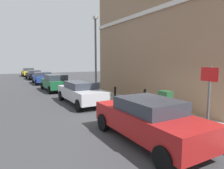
{
  "coord_description": "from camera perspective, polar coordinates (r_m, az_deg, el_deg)",
  "views": [
    {
      "loc": [
        -4.49,
        -6.34,
        2.61
      ],
      "look_at": [
        1.33,
        3.97,
        1.2
      ],
      "focal_mm": 31.32,
      "sensor_mm": 36.0,
      "label": 1
    }
  ],
  "objects": [
    {
      "name": "ground",
      "position": [
        8.2,
        5.68,
        -11.8
      ],
      "size": [
        80.0,
        80.0,
        0.0
      ],
      "primitive_type": "plane",
      "color": "#38383A"
    },
    {
      "name": "sidewalk",
      "position": [
        14.18,
        -1.62,
        -3.51
      ],
      "size": [
        2.37,
        30.0,
        0.15
      ],
      "primitive_type": "cube",
      "color": "gray",
      "rests_on": "ground"
    },
    {
      "name": "corner_building",
      "position": [
        15.04,
        18.4,
        14.76
      ],
      "size": [
        6.63,
        11.45,
        9.56
      ],
      "color": "#937256",
      "rests_on": "ground"
    },
    {
      "name": "car_red",
      "position": [
        6.53,
        10.42,
        -9.85
      ],
      "size": [
        1.84,
        4.3,
        1.42
      ],
      "rotation": [
        0.0,
        0.0,
        1.56
      ],
      "color": "maroon",
      "rests_on": "ground"
    },
    {
      "name": "car_silver",
      "position": [
        12.13,
        -9.05,
        -2.2
      ],
      "size": [
        1.79,
        4.5,
        1.37
      ],
      "rotation": [
        0.0,
        0.0,
        1.58
      ],
      "color": "#B7B7BC",
      "rests_on": "ground"
    },
    {
      "name": "car_green",
      "position": [
        18.03,
        -16.18,
        0.65
      ],
      "size": [
        1.94,
        4.19,
        1.46
      ],
      "rotation": [
        0.0,
        0.0,
        1.58
      ],
      "color": "#195933",
      "rests_on": "ground"
    },
    {
      "name": "car_blue",
      "position": [
        24.33,
        -19.62,
        1.94
      ],
      "size": [
        2.07,
        4.43,
        1.37
      ],
      "rotation": [
        0.0,
        0.0,
        1.54
      ],
      "color": "navy",
      "rests_on": "ground"
    },
    {
      "name": "car_black",
      "position": [
        30.8,
        -21.79,
        2.74
      ],
      "size": [
        2.02,
        4.35,
        1.31
      ],
      "rotation": [
        0.0,
        0.0,
        1.6
      ],
      "color": "black",
      "rests_on": "ground"
    },
    {
      "name": "car_yellow",
      "position": [
        37.2,
        -23.25,
        3.37
      ],
      "size": [
        1.96,
        4.17,
        1.45
      ],
      "rotation": [
        0.0,
        0.0,
        1.58
      ],
      "color": "gold",
      "rests_on": "ground"
    },
    {
      "name": "utility_cabinet",
      "position": [
        9.13,
        15.28,
        -5.65
      ],
      "size": [
        0.46,
        0.61,
        1.15
      ],
      "color": "#1E4C28",
      "rests_on": "sidewalk"
    },
    {
      "name": "bollard_near_cabinet",
      "position": [
        10.34,
        9.5,
        -3.92
      ],
      "size": [
        0.14,
        0.14,
        1.04
      ],
      "color": "black",
      "rests_on": "sidewalk"
    },
    {
      "name": "bollard_far_kerb",
      "position": [
        11.19,
        0.9,
        -3.01
      ],
      "size": [
        0.14,
        0.14,
        1.04
      ],
      "color": "black",
      "rests_on": "sidewalk"
    },
    {
      "name": "street_sign",
      "position": [
        6.92,
        26.44,
        -1.79
      ],
      "size": [
        0.08,
        0.6,
        2.3
      ],
      "color": "#59595B",
      "rests_on": "sidewalk"
    },
    {
      "name": "lamppost",
      "position": [
        14.69,
        -4.81,
        9.47
      ],
      "size": [
        0.2,
        0.44,
        5.72
      ],
      "color": "#59595B",
      "rests_on": "sidewalk"
    }
  ]
}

